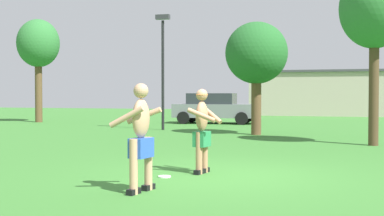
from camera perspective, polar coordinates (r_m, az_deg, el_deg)
name	(u,v)px	position (r m, az deg, el deg)	size (l,w,h in m)	color
ground_plane	(223,175)	(9.86, 3.43, -7.48)	(80.00, 80.00, 0.00)	#38752D
player_with_cap	(202,127)	(9.98, 1.14, -2.16)	(0.62, 0.65, 1.66)	black
player_in_blue	(141,134)	(8.12, -5.73, -2.93)	(0.67, 0.69, 1.72)	black
frisbee	(164,177)	(9.64, -3.08, -7.61)	(0.24, 0.24, 0.03)	white
car_gray_near_post	(215,108)	(26.85, 2.53, 0.04)	(4.37, 2.17, 1.58)	slate
lamp_post	(163,58)	(22.04, -3.26, 5.57)	(0.60, 0.24, 4.93)	black
outbuilding_behind_lot	(317,93)	(39.49, 13.71, 1.63)	(9.51, 6.82, 3.21)	#B2A893
tree_left_field	(38,45)	(29.32, -16.72, 6.73)	(2.29, 2.29, 5.61)	brown
tree_right_field	(375,10)	(16.47, 19.63, 10.21)	(2.07, 2.07, 5.32)	#4C3823
tree_behind_players	(256,54)	(19.59, 7.17, 5.96)	(2.35, 2.35, 4.27)	brown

